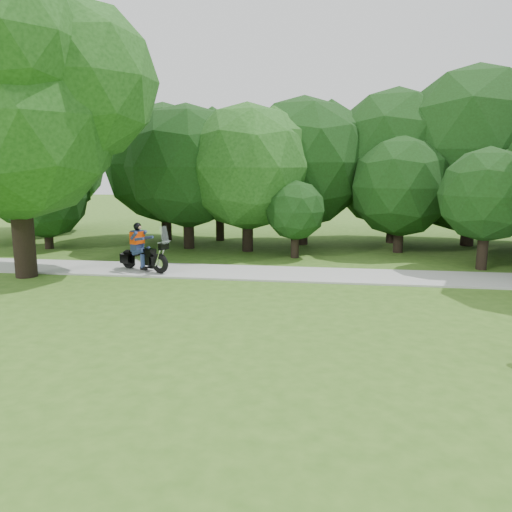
{
  "coord_description": "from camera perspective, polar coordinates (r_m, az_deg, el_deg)",
  "views": [
    {
      "loc": [
        -0.77,
        -8.16,
        3.6
      ],
      "look_at": [
        -2.54,
        3.88,
        1.37
      ],
      "focal_mm": 35.0,
      "sensor_mm": 36.0,
      "label": 1
    }
  ],
  "objects": [
    {
      "name": "ground",
      "position": [
        8.95,
        12.93,
        -13.62
      ],
      "size": [
        100.0,
        100.0,
        0.0
      ],
      "primitive_type": "plane",
      "color": "#365E1A",
      "rests_on": "ground"
    },
    {
      "name": "walkway",
      "position": [
        16.57,
        10.81,
        -2.25
      ],
      "size": [
        60.0,
        2.2,
        0.06
      ],
      "primitive_type": "cube",
      "color": "#A7A7A1",
      "rests_on": "ground"
    },
    {
      "name": "tree_line",
      "position": [
        22.88,
        16.67,
        10.08
      ],
      "size": [
        39.36,
        11.97,
        7.9
      ],
      "color": "black",
      "rests_on": "ground"
    },
    {
      "name": "big_tree_west",
      "position": [
        18.03,
        -25.62,
        16.27
      ],
      "size": [
        8.64,
        6.56,
        9.96
      ],
      "color": "black",
      "rests_on": "ground"
    },
    {
      "name": "touring_motorcycle",
      "position": [
        17.31,
        -13.02,
        0.31
      ],
      "size": [
        2.02,
        1.28,
        1.63
      ],
      "rotation": [
        0.0,
        0.0,
        -0.42
      ],
      "color": "black",
      "rests_on": "walkway"
    }
  ]
}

